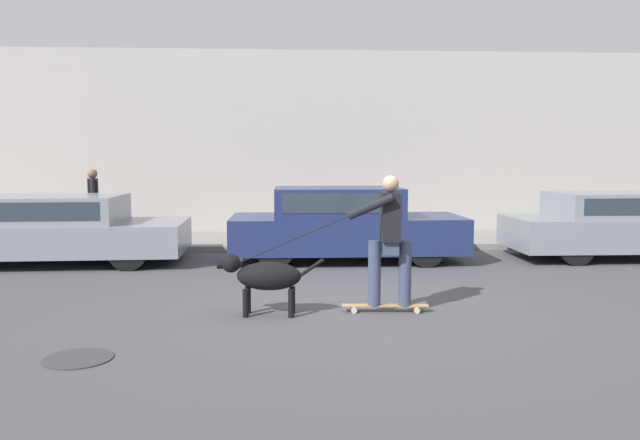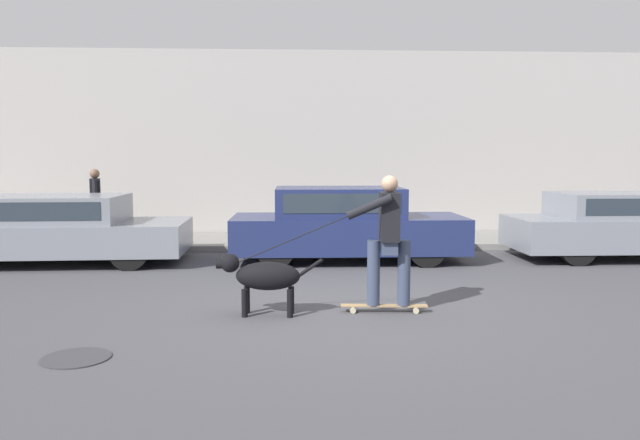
{
  "view_description": "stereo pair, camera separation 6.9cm",
  "coord_description": "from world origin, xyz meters",
  "px_view_note": "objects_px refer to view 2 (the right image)",
  "views": [
    {
      "loc": [
        -0.83,
        -7.36,
        1.81
      ],
      "look_at": [
        -0.32,
        1.37,
        0.95
      ],
      "focal_mm": 35.0,
      "sensor_mm": 36.0,
      "label": 1
    },
    {
      "loc": [
        -0.76,
        -7.36,
        1.81
      ],
      "look_at": [
        -0.32,
        1.37,
        0.95
      ],
      "focal_mm": 35.0,
      "sensor_mm": 36.0,
      "label": 2
    }
  ],
  "objects_px": {
    "pedestrian_with_bag": "(96,202)",
    "parked_car_1": "(345,225)",
    "parked_car_2": "(633,226)",
    "dog": "(264,276)",
    "skateboarder": "(388,236)",
    "parked_car_0": "(58,229)"
  },
  "relations": [
    {
      "from": "parked_car_0",
      "to": "parked_car_1",
      "type": "bearing_deg",
      "value": -1.45
    },
    {
      "from": "skateboarder",
      "to": "pedestrian_with_bag",
      "type": "distance_m",
      "value": 7.52
    },
    {
      "from": "skateboarder",
      "to": "parked_car_1",
      "type": "bearing_deg",
      "value": -83.43
    },
    {
      "from": "parked_car_2",
      "to": "skateboarder",
      "type": "distance_m",
      "value": 6.34
    },
    {
      "from": "parked_car_2",
      "to": "pedestrian_with_bag",
      "type": "relative_size",
      "value": 3.03
    },
    {
      "from": "parked_car_0",
      "to": "dog",
      "type": "relative_size",
      "value": 3.5
    },
    {
      "from": "parked_car_1",
      "to": "pedestrian_with_bag",
      "type": "height_order",
      "value": "pedestrian_with_bag"
    },
    {
      "from": "parked_car_0",
      "to": "parked_car_1",
      "type": "relative_size",
      "value": 1.06
    },
    {
      "from": "parked_car_0",
      "to": "dog",
      "type": "bearing_deg",
      "value": -47.45
    },
    {
      "from": "parked_car_0",
      "to": "parked_car_2",
      "type": "xyz_separation_m",
      "value": [
        10.25,
        0.0,
        0.01
      ]
    },
    {
      "from": "dog",
      "to": "pedestrian_with_bag",
      "type": "relative_size",
      "value": 0.83
    },
    {
      "from": "parked_car_2",
      "to": "skateboarder",
      "type": "bearing_deg",
      "value": -143.27
    },
    {
      "from": "parked_car_1",
      "to": "parked_car_2",
      "type": "height_order",
      "value": "parked_car_1"
    },
    {
      "from": "parked_car_2",
      "to": "dog",
      "type": "bearing_deg",
      "value": -149.32
    },
    {
      "from": "parked_car_2",
      "to": "pedestrian_with_bag",
      "type": "distance_m",
      "value": 10.32
    },
    {
      "from": "parked_car_1",
      "to": "parked_car_2",
      "type": "xyz_separation_m",
      "value": [
        5.25,
        -0.0,
        -0.04
      ]
    },
    {
      "from": "parked_car_0",
      "to": "dog",
      "type": "distance_m",
      "value": 5.33
    },
    {
      "from": "skateboarder",
      "to": "pedestrian_with_bag",
      "type": "height_order",
      "value": "skateboarder"
    },
    {
      "from": "parked_car_0",
      "to": "skateboarder",
      "type": "bearing_deg",
      "value": -37.53
    },
    {
      "from": "parked_car_1",
      "to": "pedestrian_with_bag",
      "type": "relative_size",
      "value": 2.75
    },
    {
      "from": "pedestrian_with_bag",
      "to": "parked_car_1",
      "type": "bearing_deg",
      "value": -35.77
    },
    {
      "from": "parked_car_2",
      "to": "dog",
      "type": "height_order",
      "value": "parked_car_2"
    }
  ]
}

